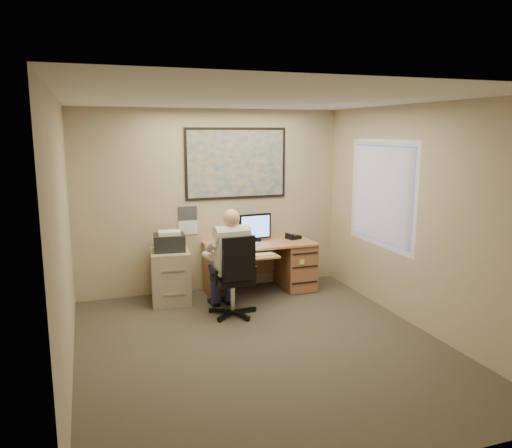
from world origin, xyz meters
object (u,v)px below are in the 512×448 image
object	(u,v)px
desk	(280,260)
office_chair	(234,293)
filing_cabinet	(170,271)
person	(232,263)

from	to	relation	value
desk	office_chair	world-z (taller)	desk
office_chair	filing_cabinet	bearing A→B (deg)	124.44
filing_cabinet	office_chair	xyz separation A→B (m)	(0.68, -0.85, -0.12)
filing_cabinet	office_chair	distance (m)	1.09
filing_cabinet	office_chair	bearing A→B (deg)	-46.13
desk	filing_cabinet	size ratio (longest dim) A/B	1.57
office_chair	person	size ratio (longest dim) A/B	0.78
office_chair	desk	bearing A→B (deg)	37.56
desk	person	bearing A→B (deg)	-141.14
filing_cabinet	office_chair	size ratio (longest dim) A/B	0.93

